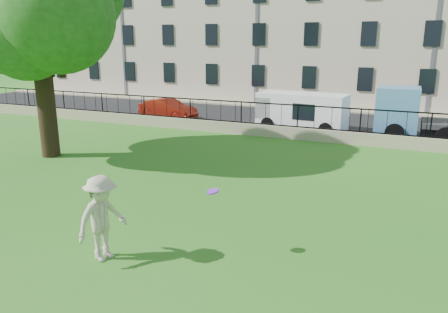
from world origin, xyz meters
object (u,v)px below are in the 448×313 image
at_px(white_van, 302,112).
at_px(red_sedan, 168,109).
at_px(tree, 34,2).
at_px(frisbee, 213,191).
at_px(blue_truck, 442,115).
at_px(man, 102,218).

bearing_deg(white_van, red_sedan, -174.77).
height_order(tree, frisbee, tree).
bearing_deg(white_van, tree, -125.89).
distance_m(red_sedan, blue_truck, 15.40).
bearing_deg(blue_truck, tree, -148.71).
bearing_deg(white_van, blue_truck, 5.23).
xyz_separation_m(man, white_van, (0.46, 16.27, 0.02)).
bearing_deg(red_sedan, blue_truck, -82.33).
relative_size(white_van, blue_truck, 0.79).
height_order(man, white_van, white_van).
distance_m(tree, blue_truck, 18.93).
xyz_separation_m(tree, man, (8.08, -6.49, -5.28)).
bearing_deg(man, tree, 64.40).
bearing_deg(white_van, frisbee, -78.37).
relative_size(tree, man, 4.84).
bearing_deg(red_sedan, white_van, -82.33).
bearing_deg(blue_truck, red_sedan, 178.91).
height_order(tree, red_sedan, tree).
xyz_separation_m(tree, white_van, (8.54, 9.78, -5.26)).
height_order(frisbee, blue_truck, blue_truck).
bearing_deg(man, red_sedan, 39.49).
distance_m(man, white_van, 16.28).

